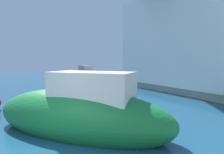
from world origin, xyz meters
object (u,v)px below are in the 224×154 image
moored_boat_2 (78,84)px  quayside_tree (177,43)px  moored_boat_5 (84,78)px  moored_boat_0 (80,114)px  waterfront_building_main (194,30)px

moored_boat_2 → quayside_tree: quayside_tree is taller
moored_boat_5 → quayside_tree: 9.43m
moored_boat_0 → waterfront_building_main: size_ratio=0.57×
moored_boat_2 → moored_boat_0: bearing=-121.3°
moored_boat_5 → waterfront_building_main: waterfront_building_main is taller
waterfront_building_main → quayside_tree: 2.16m
moored_boat_0 → moored_boat_5: 14.74m
moored_boat_2 → quayside_tree: size_ratio=0.97×
moored_boat_2 → waterfront_building_main: bearing=-39.0°
waterfront_building_main → moored_boat_0: bearing=-155.4°
moored_boat_5 → waterfront_building_main: bearing=104.4°
waterfront_building_main → quayside_tree: size_ratio=2.26×
moored_boat_5 → quayside_tree: bearing=112.7°
moored_boat_5 → quayside_tree: quayside_tree is taller
moored_boat_2 → moored_boat_5: moored_boat_5 is taller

